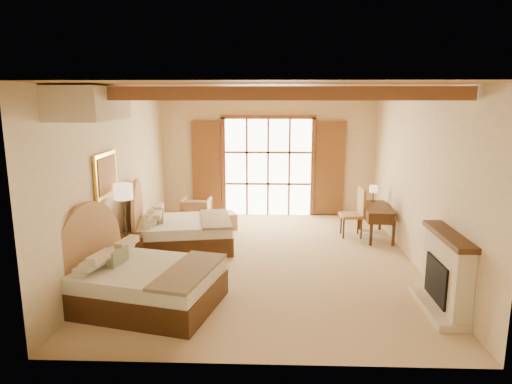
{
  "coord_description": "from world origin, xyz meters",
  "views": [
    {
      "loc": [
        0.11,
        -8.26,
        3.02
      ],
      "look_at": [
        -0.2,
        0.2,
        1.27
      ],
      "focal_mm": 32.0,
      "sensor_mm": 36.0,
      "label": 1
    }
  ],
  "objects_px": {
    "bed_far": "(177,230)",
    "desk": "(376,221)",
    "bed_near": "(137,280)",
    "nightstand": "(129,250)",
    "armchair": "(196,211)"
  },
  "relations": [
    {
      "from": "desk",
      "to": "bed_far",
      "type": "bearing_deg",
      "value": -165.38
    },
    {
      "from": "bed_far",
      "to": "nightstand",
      "type": "relative_size",
      "value": 3.75
    },
    {
      "from": "bed_near",
      "to": "bed_far",
      "type": "relative_size",
      "value": 1.08
    },
    {
      "from": "nightstand",
      "to": "desk",
      "type": "xyz_separation_m",
      "value": [
        4.9,
        1.92,
        0.09
      ]
    },
    {
      "from": "bed_far",
      "to": "armchair",
      "type": "bearing_deg",
      "value": 77.23
    },
    {
      "from": "nightstand",
      "to": "desk",
      "type": "distance_m",
      "value": 5.27
    },
    {
      "from": "bed_near",
      "to": "armchair",
      "type": "bearing_deg",
      "value": 102.17
    },
    {
      "from": "bed_far",
      "to": "desk",
      "type": "distance_m",
      "value": 4.33
    },
    {
      "from": "nightstand",
      "to": "armchair",
      "type": "relative_size",
      "value": 0.82
    },
    {
      "from": "bed_far",
      "to": "armchair",
      "type": "relative_size",
      "value": 3.06
    },
    {
      "from": "bed_near",
      "to": "desk",
      "type": "xyz_separation_m",
      "value": [
        4.27,
        3.56,
        -0.02
      ]
    },
    {
      "from": "armchair",
      "to": "desk",
      "type": "distance_m",
      "value": 4.27
    },
    {
      "from": "bed_far",
      "to": "desk",
      "type": "xyz_separation_m",
      "value": [
        4.24,
        0.89,
        -0.01
      ]
    },
    {
      "from": "bed_near",
      "to": "bed_far",
      "type": "distance_m",
      "value": 2.67
    },
    {
      "from": "bed_near",
      "to": "desk",
      "type": "bearing_deg",
      "value": 53.5
    }
  ]
}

